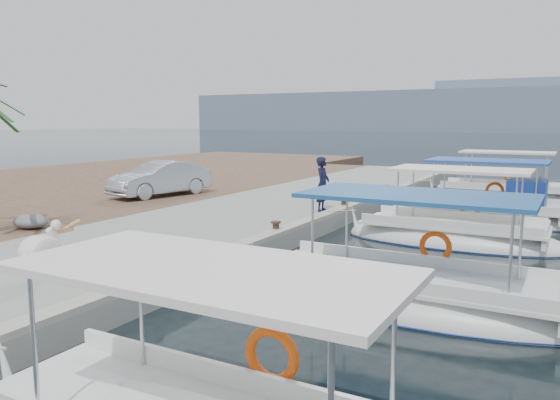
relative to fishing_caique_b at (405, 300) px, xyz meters
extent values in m
plane|color=black|center=(-4.13, 1.36, -0.12)|extent=(400.00, 400.00, 0.00)
cube|color=gray|center=(-7.13, 6.36, 0.13)|extent=(6.00, 40.00, 0.50)
cube|color=#A19C8F|center=(-4.35, 6.36, 0.44)|extent=(0.44, 40.00, 0.12)
cube|color=#51382B|center=(-12.13, 6.36, 0.13)|extent=(4.00, 40.00, 0.50)
cube|color=slate|center=(-64.13, 191.36, 6.88)|extent=(140.00, 40.00, 14.00)
cube|color=white|center=(-0.21, -6.10, 2.07)|extent=(3.79, 1.83, 0.08)
cylinder|color=silver|center=(-1.79, -6.85, 1.23)|extent=(0.05, 0.05, 1.60)
torus|color=#F4510C|center=(-0.07, -5.15, 0.88)|extent=(0.68, 0.12, 0.68)
ellipsoid|color=silver|center=(-0.01, 0.00, -0.07)|extent=(7.04, 2.35, 1.30)
ellipsoid|color=navy|center=(-0.01, 0.00, -0.09)|extent=(7.08, 2.40, 0.22)
cube|color=silver|center=(-0.01, 0.00, 0.43)|extent=(5.78, 2.02, 0.08)
cube|color=#1C508D|center=(0.17, 0.00, 2.07)|extent=(4.23, 2.16, 0.08)
cylinder|color=silver|center=(-1.59, -0.88, 1.23)|extent=(0.05, 0.05, 1.60)
torus|color=#F4510C|center=(0.29, 1.11, 0.88)|extent=(0.68, 0.12, 0.68)
ellipsoid|color=silver|center=(-0.34, 6.15, -0.07)|extent=(6.38, 2.23, 1.30)
ellipsoid|color=navy|center=(-0.34, 6.15, -0.09)|extent=(6.41, 2.27, 0.22)
cube|color=silver|center=(-0.34, 6.15, 0.43)|extent=(5.23, 1.92, 0.08)
cube|color=white|center=(-0.18, 6.15, 2.07)|extent=(3.83, 2.05, 0.08)
cylinder|color=silver|center=(-1.77, 5.32, 1.23)|extent=(0.05, 0.05, 1.60)
torus|color=#F4510C|center=(-0.04, 7.21, 0.88)|extent=(0.68, 0.12, 0.68)
ellipsoid|color=silver|center=(-0.19, 10.33, -0.07)|extent=(6.67, 2.55, 1.30)
ellipsoid|color=navy|center=(-0.19, 10.33, -0.09)|extent=(6.70, 2.60, 0.22)
cube|color=silver|center=(-0.19, 10.33, 0.43)|extent=(5.47, 2.19, 0.08)
cube|color=#1F459D|center=(-0.03, 10.33, 2.07)|extent=(4.00, 2.35, 0.08)
cylinder|color=silver|center=(-1.69, 9.37, 1.23)|extent=(0.05, 0.05, 1.60)
torus|color=#F4510C|center=(0.11, 11.54, 0.88)|extent=(0.68, 0.12, 0.68)
cube|color=navy|center=(1.31, 10.33, 0.98)|extent=(1.20, 1.79, 1.00)
ellipsoid|color=silver|center=(-0.22, 16.54, -0.07)|extent=(6.61, 2.12, 1.30)
ellipsoid|color=navy|center=(-0.22, 16.54, -0.09)|extent=(6.65, 2.16, 0.22)
cube|color=silver|center=(-0.22, 16.54, 0.43)|extent=(5.42, 1.82, 0.08)
cube|color=silver|center=(-0.05, 16.54, 2.07)|extent=(3.97, 1.95, 0.08)
cylinder|color=silver|center=(-1.71, 15.74, 1.23)|extent=(0.05, 0.05, 1.60)
torus|color=#F4510C|center=(0.08, 17.54, 0.88)|extent=(0.68, 0.12, 0.68)
cylinder|color=black|center=(-4.48, -2.14, 0.53)|extent=(0.18, 0.18, 0.30)
cylinder|color=black|center=(-4.48, -2.14, 0.68)|extent=(0.28, 0.28, 0.05)
cylinder|color=black|center=(-4.48, 2.86, 0.53)|extent=(0.18, 0.18, 0.30)
cylinder|color=black|center=(-4.48, 2.86, 0.68)|extent=(0.28, 0.28, 0.05)
cylinder|color=black|center=(-4.48, 7.86, 0.53)|extent=(0.18, 0.18, 0.30)
cylinder|color=black|center=(-4.48, 7.86, 0.68)|extent=(0.28, 0.28, 0.05)
cylinder|color=black|center=(-4.48, 12.86, 0.53)|extent=(0.18, 0.18, 0.30)
cylinder|color=black|center=(-4.48, 12.86, 0.68)|extent=(0.28, 0.28, 0.05)
cylinder|color=tan|center=(-6.52, -3.18, 0.54)|extent=(0.05, 0.05, 0.34)
cylinder|color=tan|center=(-6.35, -3.17, 0.54)|extent=(0.05, 0.05, 0.34)
ellipsoid|color=white|center=(-6.44, -3.17, 0.92)|extent=(0.50, 0.81, 0.63)
cylinder|color=white|center=(-6.45, -2.88, 1.18)|extent=(0.14, 0.29, 0.33)
sphere|color=white|center=(-6.45, -2.79, 1.37)|extent=(0.20, 0.20, 0.20)
cone|color=#EAA566|center=(-6.46, -2.48, 1.28)|extent=(0.12, 0.61, 0.24)
imported|color=black|center=(-4.87, 6.88, 1.32)|extent=(0.52, 0.73, 1.88)
imported|color=#A5B1BD|center=(-12.44, 7.27, 1.09)|extent=(2.47, 4.57, 1.43)
ellipsoid|color=slate|center=(-11.06, 0.04, 0.58)|extent=(1.10, 0.90, 0.40)
camera|label=1|loc=(2.77, -10.15, 3.45)|focal=35.00mm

